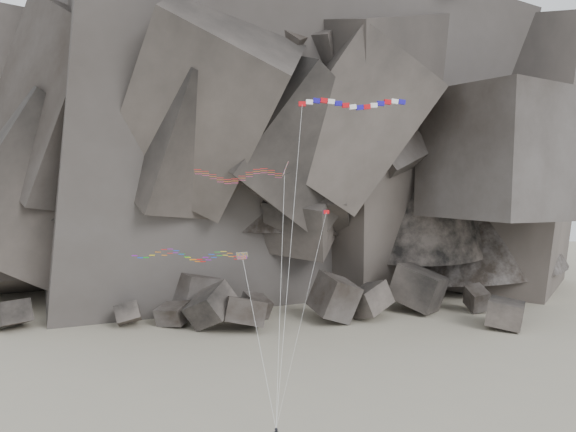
{
  "coord_description": "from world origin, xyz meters",
  "views": [
    {
      "loc": [
        1.49,
        -54.67,
        24.86
      ],
      "look_at": [
        3.39,
        6.0,
        19.61
      ],
      "focal_mm": 35.0,
      "sensor_mm": 36.0,
      "label": 1
    }
  ],
  "objects_px": {
    "banner_kite": "(352,105)",
    "parafoil_kite": "(183,255)",
    "pennant_kite": "(318,248)",
    "delta_kite": "(236,174)"
  },
  "relations": [
    {
      "from": "banner_kite",
      "to": "parafoil_kite",
      "type": "height_order",
      "value": "banner_kite"
    },
    {
      "from": "parafoil_kite",
      "to": "pennant_kite",
      "type": "xyz_separation_m",
      "value": [
        13.59,
        -0.04,
        0.61
      ]
    },
    {
      "from": "delta_kite",
      "to": "pennant_kite",
      "type": "height_order",
      "value": "delta_kite"
    },
    {
      "from": "delta_kite",
      "to": "parafoil_kite",
      "type": "relative_size",
      "value": 1.59
    },
    {
      "from": "banner_kite",
      "to": "delta_kite",
      "type": "bearing_deg",
      "value": -169.01
    },
    {
      "from": "banner_kite",
      "to": "pennant_kite",
      "type": "distance_m",
      "value": 14.93
    },
    {
      "from": "pennant_kite",
      "to": "parafoil_kite",
      "type": "bearing_deg",
      "value": 165.3
    },
    {
      "from": "delta_kite",
      "to": "banner_kite",
      "type": "xyz_separation_m",
      "value": [
        11.66,
        2.92,
        6.98
      ]
    },
    {
      "from": "delta_kite",
      "to": "banner_kite",
      "type": "distance_m",
      "value": 13.9
    },
    {
      "from": "banner_kite",
      "to": "parafoil_kite",
      "type": "relative_size",
      "value": 2.01
    }
  ]
}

